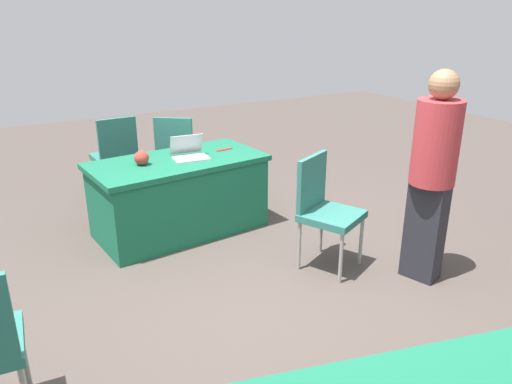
# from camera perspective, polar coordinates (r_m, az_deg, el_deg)

# --- Properties ---
(ground_plane) EXTENTS (14.40, 14.40, 0.00)m
(ground_plane) POSITION_cam_1_polar(r_m,az_deg,el_deg) (3.77, 0.10, -12.96)
(ground_plane) COLOR #4C423D
(table_foreground) EXTENTS (1.68, 0.97, 0.73)m
(table_foreground) POSITION_cam_1_polar(r_m,az_deg,el_deg) (4.84, -8.81, -0.41)
(table_foreground) COLOR #196647
(table_foreground) RESTS_ON ground
(chair_near_front) EXTENTS (0.59, 0.59, 0.94)m
(chair_near_front) POSITION_cam_1_polar(r_m,az_deg,el_deg) (4.13, 7.83, -1.57)
(chair_near_front) COLOR #9E9993
(chair_near_front) RESTS_ON ground
(chair_aisle) EXTENTS (0.62, 0.62, 0.96)m
(chair_aisle) POSITION_cam_1_polar(r_m,az_deg,el_deg) (5.63, -8.94, 4.58)
(chair_aisle) COLOR #9E9993
(chair_aisle) RESTS_ON ground
(chair_by_pillar) EXTENTS (0.47, 0.47, 0.97)m
(chair_by_pillar) POSITION_cam_1_polar(r_m,az_deg,el_deg) (5.71, -15.74, 4.33)
(chair_by_pillar) COLOR #9E9993
(chair_by_pillar) RESTS_ON ground
(person_presenter) EXTENTS (0.43, 0.43, 1.66)m
(person_presenter) POSITION_cam_1_polar(r_m,az_deg,el_deg) (4.00, 19.55, 2.55)
(person_presenter) COLOR #26262D
(person_presenter) RESTS_ON ground
(laptop_silver) EXTENTS (0.34, 0.32, 0.21)m
(laptop_silver) POSITION_cam_1_polar(r_m,az_deg,el_deg) (4.74, -7.59, 4.33)
(laptop_silver) COLOR silver
(laptop_silver) RESTS_ON table_foreground
(yarn_ball) EXTENTS (0.13, 0.13, 0.13)m
(yarn_ball) POSITION_cam_1_polar(r_m,az_deg,el_deg) (4.60, -12.94, 3.81)
(yarn_ball) COLOR #B2382D
(yarn_ball) RESTS_ON table_foreground
(scissors_red) EXTENTS (0.18, 0.07, 0.01)m
(scissors_red) POSITION_cam_1_polar(r_m,az_deg,el_deg) (4.99, -3.64, 4.87)
(scissors_red) COLOR red
(scissors_red) RESTS_ON table_foreground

